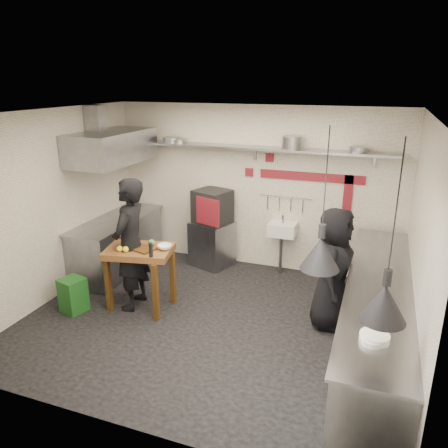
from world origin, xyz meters
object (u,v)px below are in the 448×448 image
(prep_table, at_px, (141,278))
(chef_right, at_px, (333,269))
(oven_stand, at_px, (212,244))
(combi_oven, at_px, (212,207))
(green_bin, at_px, (73,295))
(chef_left, at_px, (130,245))

(prep_table, distance_m, chef_right, 2.71)
(chef_right, bearing_deg, oven_stand, 61.06)
(combi_oven, height_order, chef_right, chef_right)
(combi_oven, relative_size, prep_table, 0.63)
(green_bin, bearing_deg, prep_table, 27.82)
(prep_table, bearing_deg, chef_right, -2.40)
(chef_left, distance_m, chef_right, 2.81)
(green_bin, relative_size, chef_left, 0.26)
(oven_stand, xyz_separation_m, chef_left, (-0.53, -1.79, 0.56))
(chef_right, bearing_deg, combi_oven, 60.90)
(combi_oven, bearing_deg, chef_left, -88.31)
(chef_left, height_order, chef_right, chef_left)
(green_bin, xyz_separation_m, prep_table, (0.86, 0.45, 0.21))
(green_bin, bearing_deg, combi_oven, 60.23)
(oven_stand, height_order, chef_left, chef_left)
(prep_table, height_order, chef_right, chef_right)
(green_bin, distance_m, chef_right, 3.66)
(combi_oven, distance_m, chef_left, 1.87)
(oven_stand, relative_size, prep_table, 0.87)
(green_bin, bearing_deg, oven_stand, 60.48)
(green_bin, bearing_deg, chef_right, 14.23)
(prep_table, xyz_separation_m, chef_left, (-0.13, -0.01, 0.50))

